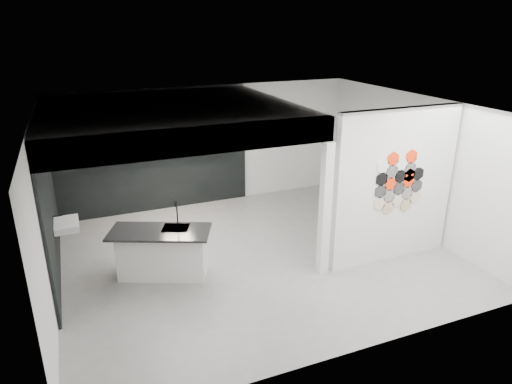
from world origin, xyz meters
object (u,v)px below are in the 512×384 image
Objects in this scene: kettle at (190,149)px; wall_basin at (67,225)px; partition_panel at (395,187)px; kitchen_island at (162,252)px; bottle_dark at (158,152)px; glass_bowl at (216,148)px; glass_vase at (216,146)px; utensil_cup at (116,158)px; stockpot at (110,157)px.

wall_basin is at bearing -162.29° from kettle.
partition_panel is 4.22m from kitchen_island.
kitchen_island is 3.13m from bottle_dark.
glass_bowl is (1.93, 2.93, 0.91)m from kitchen_island.
kettle is (2.75, 2.07, 0.55)m from wall_basin.
kettle is at bearing 180.00° from glass_bowl.
glass_vase is 1.39× the size of utensil_cup.
utensil_cup is (-1.64, 0.00, -0.03)m from kettle.
kitchen_island is at bearing 166.85° from partition_panel.
partition_panel reaches higher than kitchen_island.
kitchen_island is (1.46, -0.86, -0.40)m from wall_basin.
stockpot is at bearing 64.25° from wall_basin.
partition_panel is at bearing 10.37° from kitchen_island.
stockpot is at bearing 180.00° from utensil_cup.
wall_basin is at bearing -134.35° from bottle_dark.
wall_basin is at bearing 161.77° from partition_panel.
glass_vase is 1.02× the size of bottle_dark.
partition_panel is 17.89× the size of glass_vase.
kettle is 1.64m from utensil_cup.
stockpot is 1.02m from bottle_dark.
kettle is (1.29, 2.93, 0.95)m from kitchen_island.
utensil_cup is at bearing 61.83° from wall_basin.
wall_basin is at bearing -118.17° from utensil_cup.
bottle_dark reaches higher than wall_basin.
glass_bowl is (0.64, 0.00, -0.04)m from kettle.
kettle is 1.27× the size of bottle_dark.
glass_vase is 2.28m from utensil_cup.
wall_basin is at bearing -115.75° from stockpot.
wall_basin is 2.40m from utensil_cup.
utensil_cup is (-2.28, 0.00, -0.02)m from glass_vase.
stockpot reaches higher than glass_vase.
bottle_dark reaches higher than kitchen_island.
kettle reaches higher than wall_basin.
glass_bowl is (-2.08, 3.87, -0.03)m from partition_panel.
stockpot reaches higher than bottle_dark.
glass_vase is at bearing 0.00° from utensil_cup.
partition_panel reaches higher than stockpot.
bottle_dark is at bearing 131.72° from partition_panel.
glass_bowl is 2.28m from utensil_cup.
kitchen_island is 3.12m from stockpot.
partition_panel reaches higher than wall_basin.
glass_vase is at bearing -19.22° from kettle.
wall_basin is 3.48m from kettle.
glass_bowl is (2.39, 0.00, -0.04)m from stockpot.
stockpot reaches higher than kitchen_island.
stockpot is 1.75m from kettle.
glass_bowl is at bearing 118.23° from partition_panel.
glass_bowl reaches higher than kitchen_island.
glass_vase is (0.00, 0.00, 0.03)m from glass_bowl.
stockpot is at bearing 180.00° from glass_vase.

